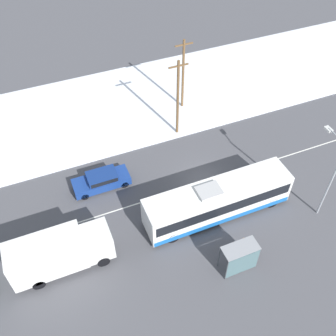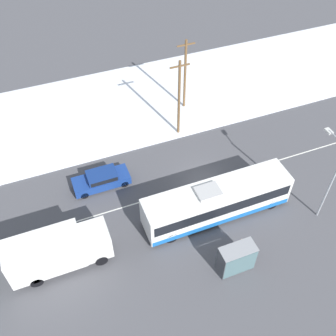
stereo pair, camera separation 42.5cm
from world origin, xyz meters
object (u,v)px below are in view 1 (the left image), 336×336
object	(u,v)px
city_bus	(218,200)
utility_pole_roadside	(178,98)
streetlamp	(331,169)
bus_shelter	(241,257)
sedan_car	(102,180)
pedestrian_at_stop	(243,244)
box_truck	(58,253)
utility_pole_snowlot	(183,74)

from	to	relation	value
city_bus	utility_pole_roadside	bearing A→B (deg)	84.42
city_bus	streetlamp	world-z (taller)	streetlamp
bus_shelter	sedan_car	bearing A→B (deg)	120.79
sedan_car	pedestrian_at_stop	xyz separation A→B (m)	(7.61, -10.05, 0.26)
box_truck	sedan_car	xyz separation A→B (m)	(4.69, 6.21, -0.98)
box_truck	bus_shelter	distance (m)	12.44
bus_shelter	city_bus	bearing A→B (deg)	80.36
box_truck	bus_shelter	size ratio (longest dim) A/B	2.79
sedan_car	utility_pole_snowlot	bearing A→B (deg)	-145.03
city_bus	utility_pole_snowlot	size ratio (longest dim) A/B	1.55
sedan_car	bus_shelter	distance (m)	13.11
city_bus	streetlamp	size ratio (longest dim) A/B	1.56
city_bus	box_truck	world-z (taller)	box_truck
pedestrian_at_stop	utility_pole_snowlot	world-z (taller)	utility_pole_snowlot
sedan_car	pedestrian_at_stop	bearing A→B (deg)	127.14
streetlamp	utility_pole_snowlot	distance (m)	16.87
sedan_car	streetlamp	bearing A→B (deg)	149.48
utility_pole_roadside	box_truck	bearing A→B (deg)	-142.67
box_truck	utility_pole_roadside	xyz separation A→B (m)	(13.23, 10.09, 2.33)
bus_shelter	utility_pole_roadside	xyz separation A→B (m)	(1.84, 15.12, 2.44)
city_bus	utility_pole_roadside	size ratio (longest dim) A/B	1.48
streetlamp	utility_pole_roadside	xyz separation A→B (m)	(-6.46, 12.72, -0.55)
sedan_car	bus_shelter	xyz separation A→B (m)	(6.69, -11.23, 0.87)
box_truck	bus_shelter	xyz separation A→B (m)	(11.38, -5.03, -0.11)
city_bus	box_truck	bearing A→B (deg)	-179.76
city_bus	utility_pole_roadside	world-z (taller)	utility_pole_roadside
city_bus	pedestrian_at_stop	size ratio (longest dim) A/B	6.79
utility_pole_roadside	city_bus	bearing A→B (deg)	-95.58
city_bus	box_truck	xyz separation A→B (m)	(-12.25, -0.05, 0.23)
pedestrian_at_stop	utility_pole_roadside	world-z (taller)	utility_pole_roadside
pedestrian_at_stop	utility_pole_snowlot	distance (m)	18.00
city_bus	bus_shelter	xyz separation A→B (m)	(-0.86, -5.08, 0.12)
sedan_car	pedestrian_at_stop	distance (m)	12.60
streetlamp	utility_pole_snowlot	world-z (taller)	utility_pole_snowlot
sedan_car	streetlamp	xyz separation A→B (m)	(14.99, -8.84, 3.86)
pedestrian_at_stop	sedan_car	bearing A→B (deg)	127.14
bus_shelter	utility_pole_snowlot	world-z (taller)	utility_pole_snowlot
bus_shelter	streetlamp	distance (m)	9.14
utility_pole_roadside	streetlamp	bearing A→B (deg)	-63.09
streetlamp	utility_pole_snowlot	size ratio (longest dim) A/B	0.99
pedestrian_at_stop	utility_pole_roadside	size ratio (longest dim) A/B	0.22
pedestrian_at_stop	utility_pole_roadside	xyz separation A→B (m)	(0.93, 13.93, 3.05)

